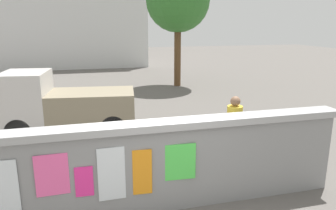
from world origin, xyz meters
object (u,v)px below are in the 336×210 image
(motorcycle, at_px, (170,136))
(person_walking, at_px, (234,124))
(bicycle_near, at_px, (72,173))
(tree_roadside, at_px, (178,0))
(auto_rickshaw_truck, at_px, (64,104))

(motorcycle, height_order, person_walking, person_walking)
(bicycle_near, height_order, tree_roadside, tree_roadside)
(auto_rickshaw_truck, distance_m, motorcycle, 3.42)
(person_walking, distance_m, tree_roadside, 10.28)
(motorcycle, height_order, tree_roadside, tree_roadside)
(person_walking, relative_size, tree_roadside, 0.28)
(bicycle_near, distance_m, person_walking, 3.56)
(auto_rickshaw_truck, bearing_deg, bicycle_near, -85.40)
(auto_rickshaw_truck, xyz_separation_m, person_walking, (3.78, -3.22, 0.09))
(bicycle_near, xyz_separation_m, person_walking, (3.50, 0.28, 0.62))
(motorcycle, bearing_deg, auto_rickshaw_truck, 138.98)
(bicycle_near, bearing_deg, tree_roadside, 63.21)
(auto_rickshaw_truck, bearing_deg, motorcycle, -41.02)
(motorcycle, bearing_deg, tree_roadside, 72.48)
(auto_rickshaw_truck, distance_m, person_walking, 4.96)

